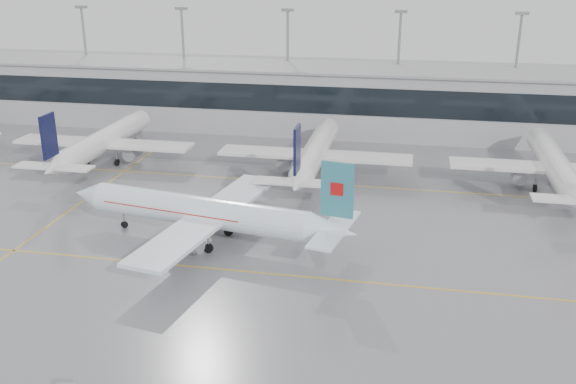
# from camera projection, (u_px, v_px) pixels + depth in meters

# --- Properties ---
(ground) EXTENTS (320.00, 320.00, 0.00)m
(ground) POSITION_uv_depth(u_px,v_px,m) (267.00, 273.00, 68.70)
(ground) COLOR slate
(ground) RESTS_ON ground
(taxi_line_main) EXTENTS (120.00, 0.25, 0.01)m
(taxi_line_main) POSITION_uv_depth(u_px,v_px,m) (267.00, 273.00, 68.69)
(taxi_line_main) COLOR gold
(taxi_line_main) RESTS_ON ground
(taxi_line_north) EXTENTS (120.00, 0.25, 0.01)m
(taxi_line_north) POSITION_uv_depth(u_px,v_px,m) (311.00, 183.00, 96.36)
(taxi_line_north) COLOR gold
(taxi_line_north) RESTS_ON ground
(taxi_line_cross) EXTENTS (0.25, 60.00, 0.01)m
(taxi_line_cross) POSITION_uv_depth(u_px,v_px,m) (78.00, 204.00, 87.93)
(taxi_line_cross) COLOR gold
(taxi_line_cross) RESTS_ON ground
(terminal) EXTENTS (180.00, 15.00, 12.00)m
(terminal) POSITION_uv_depth(u_px,v_px,m) (338.00, 100.00, 123.82)
(terminal) COLOR #9C9CA0
(terminal) RESTS_ON ground
(terminal_glass) EXTENTS (180.00, 0.20, 5.00)m
(terminal_glass) POSITION_uv_depth(u_px,v_px,m) (333.00, 101.00, 116.34)
(terminal_glass) COLOR black
(terminal_glass) RESTS_ON ground
(terminal_roof) EXTENTS (182.00, 16.00, 0.40)m
(terminal_roof) POSITION_uv_depth(u_px,v_px,m) (338.00, 68.00, 121.69)
(terminal_roof) COLOR gray
(terminal_roof) RESTS_ON ground
(light_masts) EXTENTS (156.40, 1.00, 22.60)m
(light_masts) POSITION_uv_depth(u_px,v_px,m) (342.00, 58.00, 126.84)
(light_masts) COLOR gray
(light_masts) RESTS_ON ground
(air_canada_jet) EXTENTS (37.04, 30.08, 11.73)m
(air_canada_jet) POSITION_uv_depth(u_px,v_px,m) (208.00, 213.00, 74.97)
(air_canada_jet) COLOR white
(air_canada_jet) RESTS_ON ground
(parked_jet_b) EXTENTS (29.64, 36.96, 11.72)m
(parked_jet_b) POSITION_uv_depth(u_px,v_px,m) (104.00, 141.00, 104.80)
(parked_jet_b) COLOR white
(parked_jet_b) RESTS_ON ground
(parked_jet_c) EXTENTS (29.64, 36.96, 11.72)m
(parked_jet_c) POSITION_uv_depth(u_px,v_px,m) (315.00, 153.00, 98.49)
(parked_jet_c) COLOR white
(parked_jet_c) RESTS_ON ground
(parked_jet_d) EXTENTS (29.64, 36.96, 11.72)m
(parked_jet_d) POSITION_uv_depth(u_px,v_px,m) (555.00, 166.00, 92.18)
(parked_jet_d) COLOR white
(parked_jet_d) RESTS_ON ground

